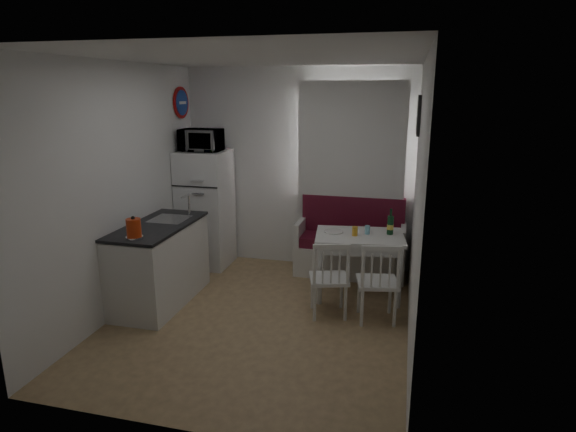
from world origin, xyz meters
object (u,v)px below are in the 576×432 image
at_px(bench, 350,249).
at_px(microwave, 201,140).
at_px(chair_left, 328,271).
at_px(wine_bottle, 391,222).
at_px(kitchen_counter, 160,263).
at_px(chair_right, 377,275).
at_px(dining_table, 359,242).
at_px(fridge, 206,209).
at_px(kettle, 134,228).

xyz_separation_m(bench, microwave, (-1.93, -0.16, 1.36)).
height_order(chair_left, wine_bottle, wine_bottle).
relative_size(kitchen_counter, chair_right, 2.79).
relative_size(chair_right, wine_bottle, 1.60).
bearing_deg(kitchen_counter, chair_right, 0.92).
bearing_deg(bench, dining_table, -75.43).
distance_m(fridge, microwave, 0.92).
bearing_deg(kitchen_counter, bench, 34.83).
bearing_deg(kettle, dining_table, 30.75).
bearing_deg(chair_left, microwave, 132.01).
distance_m(dining_table, chair_left, 0.71).
xyz_separation_m(chair_left, fridge, (-1.85, 1.20, 0.26)).
bearing_deg(wine_bottle, kitchen_counter, -161.99).
bearing_deg(bench, chair_right, -72.27).
height_order(kitchen_counter, dining_table, kitchen_counter).
distance_m(chair_right, fridge, 2.65).
distance_m(dining_table, fridge, 2.17).
xyz_separation_m(bench, chair_right, (0.42, -1.32, 0.20)).
bearing_deg(dining_table, chair_right, -76.64).
bearing_deg(wine_bottle, microwave, 170.70).
distance_m(kettle, wine_bottle, 2.75).
relative_size(chair_right, microwave, 0.93).
height_order(kitchen_counter, chair_left, kitchen_counter).
relative_size(bench, dining_table, 1.30).
xyz_separation_m(kitchen_counter, bench, (1.95, 1.36, -0.13)).
height_order(dining_table, chair_right, chair_right).
relative_size(bench, microwave, 2.71).
xyz_separation_m(kitchen_counter, microwave, (0.02, 1.19, 1.23)).
distance_m(bench, dining_table, 0.75).
distance_m(chair_left, wine_bottle, 1.02).
bearing_deg(chair_right, microwave, 142.28).
distance_m(bench, microwave, 2.37).
relative_size(fridge, wine_bottle, 5.24).
relative_size(bench, chair_left, 2.87).
xyz_separation_m(dining_table, chair_left, (-0.25, -0.66, -0.13)).
xyz_separation_m(chair_left, kettle, (-1.82, -0.58, 0.50)).
xyz_separation_m(fridge, kettle, (0.03, -1.78, 0.24)).
bearing_deg(wine_bottle, dining_table, -163.09).
relative_size(kitchen_counter, chair_left, 2.75).
height_order(chair_left, chair_right, chair_right).
xyz_separation_m(chair_right, fridge, (-2.35, 1.21, 0.24)).
bearing_deg(wine_bottle, chair_left, -127.44).
distance_m(kitchen_counter, wine_bottle, 2.61).
bearing_deg(chair_right, bench, 96.20).
height_order(bench, microwave, microwave).
xyz_separation_m(microwave, wine_bottle, (2.43, -0.40, -0.81)).
distance_m(dining_table, wine_bottle, 0.41).
bearing_deg(kitchen_counter, kettle, -84.72).
bearing_deg(wine_bottle, chair_right, -95.94).
xyz_separation_m(dining_table, fridge, (-2.10, 0.55, 0.12)).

